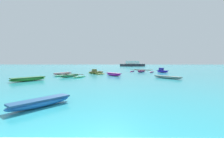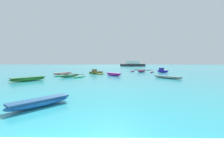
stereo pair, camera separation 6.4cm
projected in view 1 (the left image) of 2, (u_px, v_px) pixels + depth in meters
The scene contains 10 objects.
moored_boat_0 at pixel (142, 71), 29.89m from camera, with size 4.95×4.35×0.48m.
moored_boat_1 at pixel (41, 102), 6.75m from camera, with size 2.29×2.63×0.36m.
moored_boat_2 at pixel (162, 71), 28.56m from camera, with size 1.96×2.51×0.92m.
moored_boat_3 at pixel (63, 73), 23.76m from camera, with size 2.24×3.44×0.36m.
moored_boat_4 at pixel (28, 79), 15.84m from camera, with size 2.90×3.30×0.41m.
moored_boat_5 at pixel (168, 77), 18.41m from camera, with size 2.89×3.34×0.30m.
moored_boat_6 at pixel (96, 72), 25.59m from camera, with size 3.23×4.19×0.82m.
moored_boat_7 at pixel (114, 74), 21.83m from camera, with size 2.47×2.71×0.44m.
moored_boat_8 at pixel (70, 76), 20.22m from camera, with size 4.44×4.01×0.38m.
distant_ferry at pixel (132, 64), 70.00m from camera, with size 11.54×2.54×2.54m.
Camera 1 is at (1.05, -2.59, 2.02)m, focal length 24.00 mm.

